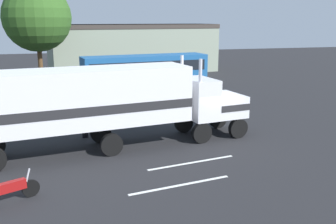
# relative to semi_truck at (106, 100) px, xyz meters

# --- Properties ---
(ground_plane) EXTENTS (120.00, 120.00, 0.00)m
(ground_plane) POSITION_rel_semi_truck_xyz_m (6.08, 0.40, -2.52)
(ground_plane) COLOR #232326
(lane_stripe_near) EXTENTS (4.37, 0.87, 0.01)m
(lane_stripe_near) POSITION_rel_semi_truck_xyz_m (3.47, -3.10, -2.52)
(lane_stripe_near) COLOR silver
(lane_stripe_near) RESTS_ON ground_plane
(lane_stripe_mid) EXTENTS (4.37, 0.83, 0.01)m
(lane_stripe_mid) POSITION_rel_semi_truck_xyz_m (2.24, -5.32, -2.52)
(lane_stripe_mid) COLOR silver
(lane_stripe_mid) RESTS_ON ground_plane
(semi_truck) EXTENTS (14.37, 4.68, 4.50)m
(semi_truck) POSITION_rel_semi_truck_xyz_m (0.00, 0.00, 0.00)
(semi_truck) COLOR white
(semi_truck) RESTS_ON ground_plane
(person_bystander) EXTENTS (0.35, 0.47, 1.63)m
(person_bystander) POSITION_rel_semi_truck_xyz_m (-1.03, 2.23, -1.63)
(person_bystander) COLOR black
(person_bystander) RESTS_ON ground_plane
(parked_bus) EXTENTS (11.23, 3.87, 3.40)m
(parked_bus) POSITION_rel_semi_truck_xyz_m (5.03, 14.12, -0.46)
(parked_bus) COLOR #1E5999
(parked_bus) RESTS_ON ground_plane
(parked_car) EXTENTS (4.55, 2.20, 1.57)m
(parked_car) POSITION_rel_semi_truck_xyz_m (-6.00, 13.57, -1.72)
(parked_car) COLOR maroon
(parked_car) RESTS_ON ground_plane
(motorcycle) EXTENTS (1.96, 0.97, 1.12)m
(motorcycle) POSITION_rel_semi_truck_xyz_m (-4.09, -5.08, -2.04)
(motorcycle) COLOR black
(motorcycle) RESTS_ON ground_plane
(tree_center) EXTENTS (6.46, 6.46, 9.85)m
(tree_center) POSITION_rel_semi_truck_xyz_m (-4.05, 20.59, 4.08)
(tree_center) COLOR brown
(tree_center) RESTS_ON ground_plane
(building_backdrop) EXTENTS (20.92, 8.87, 5.88)m
(building_backdrop) POSITION_rel_semi_truck_xyz_m (6.72, 28.04, 0.63)
(building_backdrop) COLOR gray
(building_backdrop) RESTS_ON ground_plane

